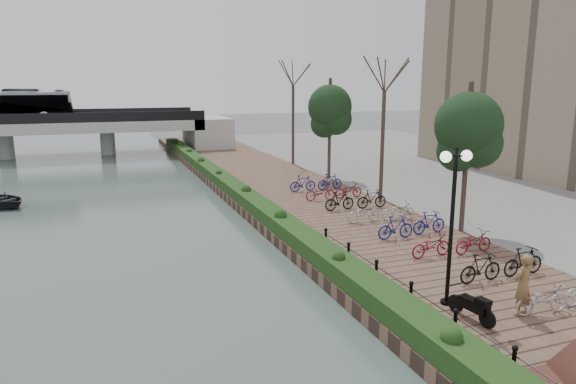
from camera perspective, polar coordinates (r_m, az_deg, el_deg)
promenade at (r=29.31m, az=1.95°, el=-1.21°), size 8.00×75.00×0.50m
inland_pavement at (r=38.24m, az=24.74°, el=0.79°), size 24.00×75.00×0.50m
hedge at (r=30.47m, az=-5.77°, el=0.30°), size 1.10×56.00×0.60m
chain_fence at (r=14.95m, az=15.65°, el=-12.40°), size 0.10×14.10×0.70m
lamppost at (r=15.30m, az=17.94°, el=-0.04°), size 1.02×0.32×4.66m
motorcycle at (r=15.30m, az=19.70°, el=-11.75°), size 0.62×1.43×0.86m
pedestrian at (r=15.97m, az=24.64°, el=-9.36°), size 0.74×0.58×1.79m
bicycle_parking at (r=23.54m, az=12.08°, el=-2.93°), size 2.40×19.89×1.00m
street_trees at (r=26.40m, az=14.12°, el=4.56°), size 3.20×37.12×6.80m
bridge at (r=54.62m, az=-28.91°, el=6.73°), size 36.00×10.77×6.50m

